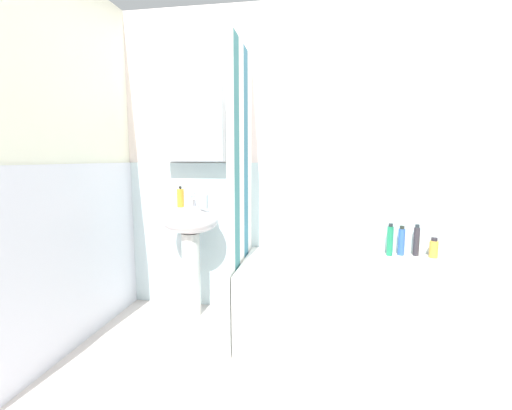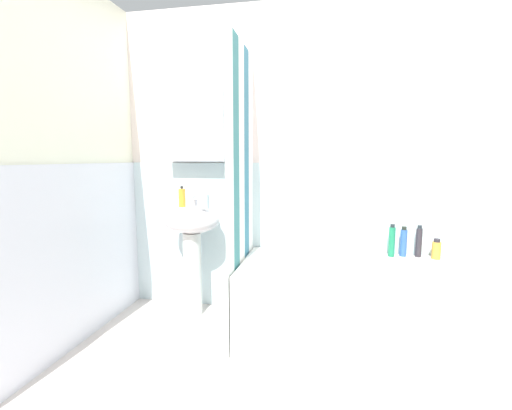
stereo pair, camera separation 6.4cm
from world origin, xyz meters
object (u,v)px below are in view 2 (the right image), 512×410
at_px(soap_dispenser, 182,197).
at_px(lotion_bottle, 436,250).
at_px(toothbrush_cup, 205,201).
at_px(bathtub, 348,303).
at_px(sink, 192,237).
at_px(shampoo_bottle, 419,242).
at_px(body_wash_bottle, 403,242).
at_px(conditioner_bottle, 392,241).
at_px(towel_folded, 312,270).

bearing_deg(soap_dispenser, lotion_bottle, 2.71).
xyz_separation_m(toothbrush_cup, bathtub, (1.06, -0.16, -0.65)).
bearing_deg(sink, shampoo_bottle, 4.72).
relative_size(soap_dispenser, lotion_bottle, 1.13).
xyz_separation_m(sink, body_wash_bottle, (1.58, 0.14, -0.00)).
xyz_separation_m(toothbrush_cup, shampoo_bottle, (1.57, 0.17, -0.28)).
height_order(soap_dispenser, lotion_bottle, soap_dispenser).
distance_m(soap_dispenser, toothbrush_cup, 0.20).
xyz_separation_m(bathtub, lotion_bottle, (0.62, 0.29, 0.33)).
bearing_deg(body_wash_bottle, lotion_bottle, -8.11).
bearing_deg(soap_dispenser, bathtub, -9.23).
xyz_separation_m(sink, shampoo_bottle, (1.69, 0.14, 0.00)).
height_order(sink, bathtub, sink).
bearing_deg(shampoo_bottle, bathtub, -147.41).
distance_m(sink, soap_dispenser, 0.31).
xyz_separation_m(bathtub, body_wash_bottle, (0.40, 0.32, 0.37)).
relative_size(sink, lotion_bottle, 5.87).
distance_m(lotion_bottle, shampoo_bottle, 0.12).
xyz_separation_m(soap_dispenser, conditioner_bottle, (1.57, 0.10, -0.30)).
height_order(shampoo_bottle, towel_folded, shampoo_bottle).
bearing_deg(toothbrush_cup, shampoo_bottle, 6.05).
bearing_deg(toothbrush_cup, conditioner_bottle, 5.78).
bearing_deg(towel_folded, body_wash_bottle, 40.69).
height_order(toothbrush_cup, bathtub, toothbrush_cup).
bearing_deg(body_wash_bottle, conditioner_bottle, -164.16).
relative_size(sink, bathtub, 0.60).
height_order(soap_dispenser, toothbrush_cup, soap_dispenser).
bearing_deg(sink, toothbrush_cup, -12.81).
distance_m(bathtub, conditioner_bottle, 0.58).
distance_m(toothbrush_cup, body_wash_bottle, 1.50).
distance_m(body_wash_bottle, conditioner_bottle, 0.09).
bearing_deg(bathtub, conditioner_bottle, 43.23).
bearing_deg(towel_folded, lotion_bottle, 31.26).
distance_m(lotion_bottle, body_wash_bottle, 0.22).
bearing_deg(bathtub, sink, 170.98).
bearing_deg(bathtub, soap_dispenser, 170.77).
bearing_deg(towel_folded, conditioner_bottle, 43.49).
relative_size(bathtub, conditioner_bottle, 6.01).
height_order(body_wash_bottle, towel_folded, body_wash_bottle).
height_order(shampoo_bottle, conditioner_bottle, conditioner_bottle).
relative_size(sink, body_wash_bottle, 3.91).
height_order(sink, soap_dispenser, soap_dispenser).
distance_m(toothbrush_cup, bathtub, 1.25).
distance_m(lotion_bottle, conditioner_bottle, 0.31).
relative_size(toothbrush_cup, towel_folded, 0.37).
bearing_deg(sink, towel_folded, -23.92).
relative_size(bathtub, lotion_bottle, 9.84).
height_order(bathtub, towel_folded, towel_folded).
height_order(soap_dispenser, bathtub, soap_dispenser).
xyz_separation_m(toothbrush_cup, body_wash_bottle, (1.46, 0.16, -0.29)).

